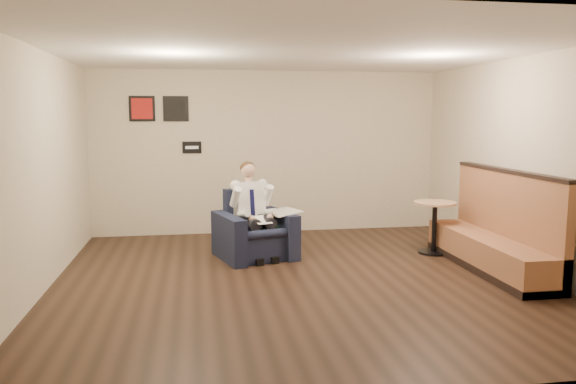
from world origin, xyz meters
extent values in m
plane|color=black|center=(0.00, 0.00, 0.00)|extent=(6.00, 6.00, 0.00)
cube|color=beige|center=(0.00, 3.00, 1.40)|extent=(6.00, 0.02, 2.80)
cube|color=beige|center=(0.00, -3.00, 1.40)|extent=(6.00, 0.02, 2.80)
cube|color=beige|center=(-3.00, 0.00, 1.40)|extent=(0.02, 6.00, 2.80)
cube|color=beige|center=(3.00, 0.00, 1.40)|extent=(0.02, 6.00, 2.80)
cube|color=white|center=(0.00, 0.00, 2.80)|extent=(6.00, 6.00, 0.02)
cube|color=black|center=(-1.30, 2.98, 1.50)|extent=(0.32, 0.02, 0.20)
cube|color=#AF1815|center=(-2.10, 2.98, 2.15)|extent=(0.42, 0.03, 0.42)
cube|color=black|center=(-1.55, 2.98, 2.15)|extent=(0.42, 0.03, 0.42)
cube|color=black|center=(-0.42, 1.21, 0.48)|extent=(1.23, 1.23, 0.96)
cube|color=white|center=(-0.36, 0.99, 0.59)|extent=(0.31, 0.37, 0.01)
cube|color=silver|center=(-0.01, 1.22, 0.65)|extent=(0.57, 0.63, 0.01)
cube|color=black|center=(-0.20, 1.32, 0.22)|extent=(0.61, 0.61, 0.44)
cube|color=green|center=(-0.23, 1.31, 0.45)|extent=(0.44, 0.32, 0.01)
cylinder|color=white|center=(0.00, 1.41, 0.49)|extent=(0.09, 0.09, 0.09)
cube|color=black|center=(-0.12, 1.47, 0.45)|extent=(0.15, 0.11, 0.01)
cube|color=brown|center=(2.59, 0.08, 0.65)|extent=(0.61, 2.56, 1.31)
cylinder|color=tan|center=(2.23, 1.03, 0.39)|extent=(0.73, 0.73, 0.77)
camera|label=1|loc=(-1.24, -6.68, 2.03)|focal=35.00mm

